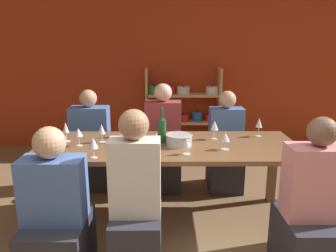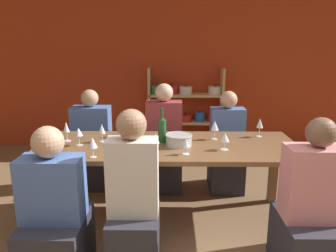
{
  "view_description": "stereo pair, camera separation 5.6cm",
  "coord_description": "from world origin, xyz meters",
  "px_view_note": "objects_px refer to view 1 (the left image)",
  "views": [
    {
      "loc": [
        -0.07,
        -1.49,
        1.67
      ],
      "look_at": [
        -0.05,
        1.51,
        0.92
      ],
      "focal_mm": 35.0,
      "sensor_mm": 36.0,
      "label": 1
    },
    {
      "loc": [
        -0.01,
        -1.49,
        1.67
      ],
      "look_at": [
        -0.05,
        1.51,
        0.92
      ],
      "focal_mm": 35.0,
      "sensor_mm": 36.0,
      "label": 2
    }
  ],
  "objects_px": {
    "wine_glass_red_e": "(122,123)",
    "mixing_bowl": "(179,139)",
    "shelf_unit": "(182,116)",
    "wine_glass_white_a": "(214,126)",
    "wine_glass_red_d": "(225,137)",
    "cell_phone": "(46,157)",
    "person_far_a": "(225,153)",
    "person_far_b": "(91,151)",
    "wine_glass_empty_c": "(102,129)",
    "person_near_b": "(136,216)",
    "person_near_a": "(57,224)",
    "person_near_c": "(312,220)",
    "wine_glass_red_g": "(259,123)",
    "wine_glass_empty_a": "(93,143)",
    "wine_glass_red_c": "(187,143)",
    "wine_glass_empty_b": "(156,139)",
    "wine_glass_red_b": "(122,131)",
    "wine_glass_red_f": "(66,128)",
    "wine_glass_white_b": "(78,133)",
    "wine_bottle_green": "(162,129)",
    "person_far_c": "(163,150)",
    "dining_table": "(168,153)",
    "wine_glass_red_a": "(133,135)"
  },
  "relations": [
    {
      "from": "wine_glass_red_e",
      "to": "mixing_bowl",
      "type": "bearing_deg",
      "value": -26.96
    },
    {
      "from": "shelf_unit",
      "to": "wine_glass_white_a",
      "type": "distance_m",
      "value": 2.09
    },
    {
      "from": "wine_glass_red_d",
      "to": "cell_phone",
      "type": "xyz_separation_m",
      "value": [
        -1.5,
        -0.21,
        -0.1
      ]
    },
    {
      "from": "person_far_a",
      "to": "person_far_b",
      "type": "relative_size",
      "value": 1.0
    },
    {
      "from": "wine_glass_empty_c",
      "to": "person_near_b",
      "type": "distance_m",
      "value": 1.03
    },
    {
      "from": "person_near_a",
      "to": "person_near_c",
      "type": "relative_size",
      "value": 0.94
    },
    {
      "from": "wine_glass_red_g",
      "to": "person_far_b",
      "type": "relative_size",
      "value": 0.16
    },
    {
      "from": "wine_glass_empty_a",
      "to": "wine_glass_red_d",
      "type": "bearing_deg",
      "value": 10.72
    },
    {
      "from": "wine_glass_red_c",
      "to": "wine_glass_red_e",
      "type": "relative_size",
      "value": 0.74
    },
    {
      "from": "shelf_unit",
      "to": "wine_glass_white_a",
      "type": "bearing_deg",
      "value": -84.0
    },
    {
      "from": "wine_glass_empty_a",
      "to": "person_near_c",
      "type": "distance_m",
      "value": 1.76
    },
    {
      "from": "wine_glass_white_a",
      "to": "person_near_c",
      "type": "relative_size",
      "value": 0.15
    },
    {
      "from": "wine_glass_empty_b",
      "to": "person_near_b",
      "type": "bearing_deg",
      "value": -103.62
    },
    {
      "from": "wine_glass_red_g",
      "to": "cell_phone",
      "type": "relative_size",
      "value": 1.15
    },
    {
      "from": "wine_glass_red_b",
      "to": "wine_glass_white_a",
      "type": "height_order",
      "value": "wine_glass_white_a"
    },
    {
      "from": "wine_glass_empty_b",
      "to": "wine_glass_red_f",
      "type": "height_order",
      "value": "wine_glass_red_f"
    },
    {
      "from": "wine_glass_red_b",
      "to": "wine_glass_red_d",
      "type": "relative_size",
      "value": 1.06
    },
    {
      "from": "wine_glass_white_b",
      "to": "wine_glass_empty_b",
      "type": "bearing_deg",
      "value": -16.01
    },
    {
      "from": "wine_bottle_green",
      "to": "wine_glass_empty_a",
      "type": "relative_size",
      "value": 1.94
    },
    {
      "from": "wine_bottle_green",
      "to": "wine_glass_white_b",
      "type": "bearing_deg",
      "value": -172.08
    },
    {
      "from": "cell_phone",
      "to": "person_near_b",
      "type": "bearing_deg",
      "value": -28.25
    },
    {
      "from": "person_far_a",
      "to": "wine_glass_empty_b",
      "type": "bearing_deg",
      "value": 51.54
    },
    {
      "from": "wine_glass_white_b",
      "to": "person_near_b",
      "type": "bearing_deg",
      "value": -52.09
    },
    {
      "from": "wine_bottle_green",
      "to": "person_near_a",
      "type": "xyz_separation_m",
      "value": [
        -0.76,
        -0.84,
        -0.49
      ]
    },
    {
      "from": "mixing_bowl",
      "to": "person_far_c",
      "type": "relative_size",
      "value": 0.2
    },
    {
      "from": "cell_phone",
      "to": "person_far_b",
      "type": "relative_size",
      "value": 0.14
    },
    {
      "from": "wine_glass_empty_c",
      "to": "cell_phone",
      "type": "relative_size",
      "value": 1.08
    },
    {
      "from": "dining_table",
      "to": "wine_glass_red_c",
      "type": "bearing_deg",
      "value": -60.98
    },
    {
      "from": "shelf_unit",
      "to": "wine_bottle_green",
      "type": "height_order",
      "value": "shelf_unit"
    },
    {
      "from": "person_far_c",
      "to": "wine_glass_empty_b",
      "type": "bearing_deg",
      "value": 87.15
    },
    {
      "from": "wine_bottle_green",
      "to": "cell_phone",
      "type": "relative_size",
      "value": 2.02
    },
    {
      "from": "mixing_bowl",
      "to": "person_near_c",
      "type": "distance_m",
      "value": 1.26
    },
    {
      "from": "wine_glass_empty_c",
      "to": "wine_glass_empty_b",
      "type": "bearing_deg",
      "value": -30.85
    },
    {
      "from": "wine_glass_empty_a",
      "to": "wine_glass_red_d",
      "type": "relative_size",
      "value": 1.1
    },
    {
      "from": "wine_glass_empty_b",
      "to": "wine_glass_red_c",
      "type": "distance_m",
      "value": 0.26
    },
    {
      "from": "wine_glass_empty_a",
      "to": "wine_glass_red_d",
      "type": "distance_m",
      "value": 1.13
    },
    {
      "from": "wine_glass_white_b",
      "to": "wine_glass_empty_c",
      "type": "bearing_deg",
      "value": 29.27
    },
    {
      "from": "person_near_a",
      "to": "wine_glass_red_c",
      "type": "bearing_deg",
      "value": 26.95
    },
    {
      "from": "wine_glass_red_c",
      "to": "wine_glass_red_e",
      "type": "bearing_deg",
      "value": 138.64
    },
    {
      "from": "person_near_c",
      "to": "person_far_a",
      "type": "bearing_deg",
      "value": 103.74
    },
    {
      "from": "wine_glass_red_d",
      "to": "cell_phone",
      "type": "distance_m",
      "value": 1.52
    },
    {
      "from": "wine_glass_white_b",
      "to": "shelf_unit",
      "type": "bearing_deg",
      "value": 65.01
    },
    {
      "from": "wine_glass_red_c",
      "to": "cell_phone",
      "type": "bearing_deg",
      "value": -175.63
    },
    {
      "from": "person_far_b",
      "to": "cell_phone",
      "type": "bearing_deg",
      "value": 86.13
    },
    {
      "from": "dining_table",
      "to": "cell_phone",
      "type": "bearing_deg",
      "value": -159.85
    },
    {
      "from": "wine_glass_white_a",
      "to": "wine_glass_red_e",
      "type": "distance_m",
      "value": 0.91
    },
    {
      "from": "wine_glass_red_a",
      "to": "wine_glass_red_c",
      "type": "bearing_deg",
      "value": -21.67
    },
    {
      "from": "cell_phone",
      "to": "wine_glass_red_d",
      "type": "bearing_deg",
      "value": 8.13
    },
    {
      "from": "wine_glass_empty_a",
      "to": "wine_glass_empty_b",
      "type": "xyz_separation_m",
      "value": [
        0.51,
        0.12,
        0.0
      ]
    },
    {
      "from": "wine_glass_red_b",
      "to": "wine_glass_white_b",
      "type": "height_order",
      "value": "same"
    }
  ]
}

